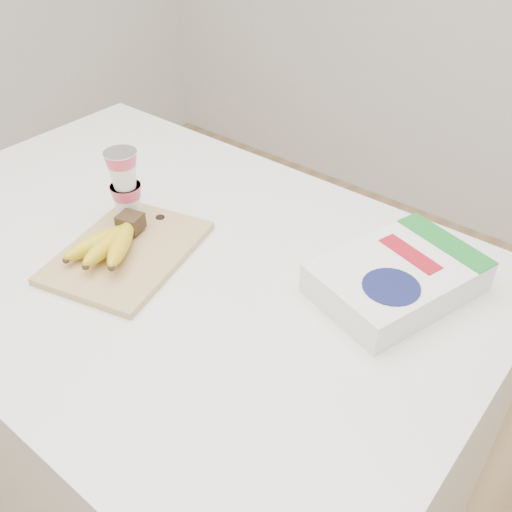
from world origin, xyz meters
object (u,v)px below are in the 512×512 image
at_px(bananas, 111,241).
at_px(cutting_board, 128,252).
at_px(yogurt_stack, 125,183).
at_px(table, 184,403).
at_px(cereal_box, 397,277).

bearing_deg(bananas, cutting_board, 52.28).
height_order(bananas, yogurt_stack, yogurt_stack).
distance_m(table, bananas, 0.55).
relative_size(table, cereal_box, 3.87).
xyz_separation_m(cutting_board, cereal_box, (0.48, 0.24, 0.02)).
bearing_deg(cereal_box, bananas, -134.87).
distance_m(table, yogurt_stack, 0.62).
xyz_separation_m(table, yogurt_stack, (-0.13, 0.02, 0.60)).
height_order(table, cutting_board, cutting_board).
distance_m(cutting_board, yogurt_stack, 0.15).
bearing_deg(cereal_box, yogurt_stack, -146.83).
bearing_deg(table, bananas, -128.55).
bearing_deg(yogurt_stack, table, -9.25).
distance_m(cutting_board, bananas, 0.04).
height_order(table, yogurt_stack, yogurt_stack).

